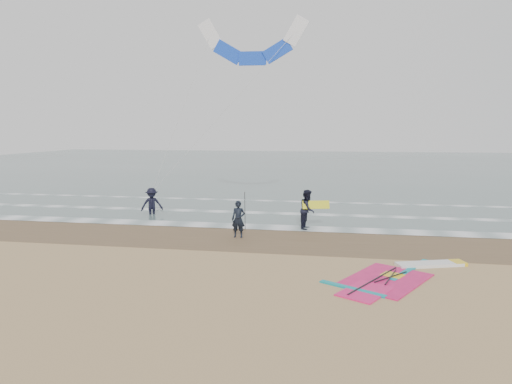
% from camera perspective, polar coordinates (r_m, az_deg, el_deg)
% --- Properties ---
extents(ground, '(120.00, 120.00, 0.00)m').
position_cam_1_polar(ground, '(14.54, -0.65, -11.37)').
color(ground, tan).
rests_on(ground, ground).
extents(sea_water, '(120.00, 80.00, 0.02)m').
position_cam_1_polar(sea_water, '(61.73, 7.52, 3.31)').
color(sea_water, '#47605E').
rests_on(sea_water, ground).
extents(wet_sand_band, '(120.00, 5.00, 0.01)m').
position_cam_1_polar(wet_sand_band, '(20.23, 2.47, -5.84)').
color(wet_sand_band, brown).
rests_on(wet_sand_band, ground).
extents(foam_waterline, '(120.00, 9.15, 0.02)m').
position_cam_1_polar(foam_waterline, '(24.53, 3.81, -3.36)').
color(foam_waterline, white).
rests_on(foam_waterline, ground).
extents(windsurf_rig, '(5.09, 4.82, 0.12)m').
position_cam_1_polar(windsurf_rig, '(15.89, 17.50, -9.92)').
color(windsurf_rig, white).
rests_on(windsurf_rig, ground).
extents(person_standing, '(0.61, 0.41, 1.65)m').
position_cam_1_polar(person_standing, '(20.28, -2.22, -3.42)').
color(person_standing, black).
rests_on(person_standing, ground).
extents(person_walking, '(0.88, 1.04, 1.92)m').
position_cam_1_polar(person_walking, '(22.11, 6.47, -2.18)').
color(person_walking, black).
rests_on(person_walking, ground).
extents(person_wading, '(1.40, 1.18, 1.88)m').
position_cam_1_polar(person_wading, '(26.27, -12.91, -0.78)').
color(person_wading, black).
rests_on(person_wading, ground).
extents(held_pole, '(0.17, 0.86, 1.82)m').
position_cam_1_polar(held_pole, '(20.15, -1.39, -2.38)').
color(held_pole, black).
rests_on(held_pole, ground).
extents(carried_kiteboard, '(1.30, 0.51, 0.39)m').
position_cam_1_polar(carried_kiteboard, '(21.95, 7.50, -1.59)').
color(carried_kiteboard, yellow).
rests_on(carried_kiteboard, ground).
extents(surf_kite, '(8.57, 2.31, 9.78)m').
position_cam_1_polar(surf_kite, '(26.97, -0.49, 17.80)').
color(surf_kite, white).
rests_on(surf_kite, ground).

